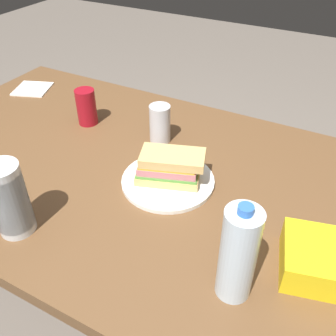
{
  "coord_description": "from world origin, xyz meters",
  "views": [
    {
      "loc": [
        0.47,
        -0.72,
        1.41
      ],
      "look_at": [
        0.09,
        -0.01,
        0.8
      ],
      "focal_mm": 40.15,
      "sensor_mm": 36.0,
      "label": 1
    }
  ],
  "objects": [
    {
      "name": "dining_table",
      "position": [
        0.0,
        0.0,
        0.66
      ],
      "size": [
        1.62,
        0.91,
        0.75
      ],
      "color": "brown",
      "rests_on": "ground_plane"
    },
    {
      "name": "plastic_cup_stack",
      "position": [
        -0.15,
        -0.33,
        0.84
      ],
      "size": [
        0.08,
        0.08,
        0.18
      ],
      "color": "silver",
      "rests_on": "dining_table"
    },
    {
      "name": "soda_can_silver",
      "position": [
        -0.03,
        0.17,
        0.81
      ],
      "size": [
        0.07,
        0.07,
        0.12
      ],
      "primitive_type": "cylinder",
      "color": "silver",
      "rests_on": "dining_table"
    },
    {
      "name": "ground_plane",
      "position": [
        0.0,
        0.0,
        0.0
      ],
      "size": [
        8.0,
        8.0,
        0.0
      ],
      "primitive_type": "plane",
      "color": "#70665B"
    },
    {
      "name": "paper_napkin",
      "position": [
        -0.67,
        0.25,
        0.75
      ],
      "size": [
        0.17,
        0.17,
        0.01
      ],
      "primitive_type": "cube",
      "rotation": [
        0.0,
        0.0,
        1.93
      ],
      "color": "white",
      "rests_on": "dining_table"
    },
    {
      "name": "water_bottle_spare",
      "position": [
        0.37,
        -0.25,
        0.86
      ],
      "size": [
        0.07,
        0.07,
        0.23
      ],
      "color": "silver",
      "rests_on": "dining_table"
    },
    {
      "name": "soda_can_red",
      "position": [
        -0.31,
        0.15,
        0.81
      ],
      "size": [
        0.07,
        0.07,
        0.12
      ],
      "primitive_type": "cylinder",
      "color": "maroon",
      "rests_on": "dining_table"
    },
    {
      "name": "sandwich",
      "position": [
        0.09,
        -0.01,
        0.8
      ],
      "size": [
        0.2,
        0.15,
        0.08
      ],
      "color": "#DBB26B",
      "rests_on": "paper_plate"
    },
    {
      "name": "paper_plate",
      "position": [
        0.09,
        -0.01,
        0.75
      ],
      "size": [
        0.26,
        0.26,
        0.01
      ],
      "primitive_type": "cylinder",
      "color": "white",
      "rests_on": "dining_table"
    }
  ]
}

